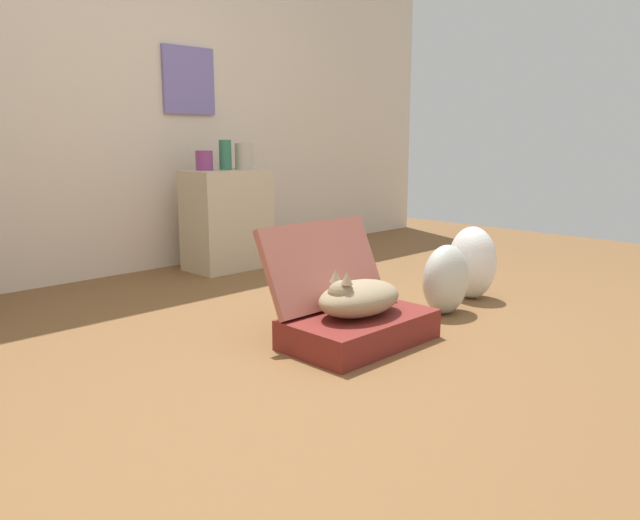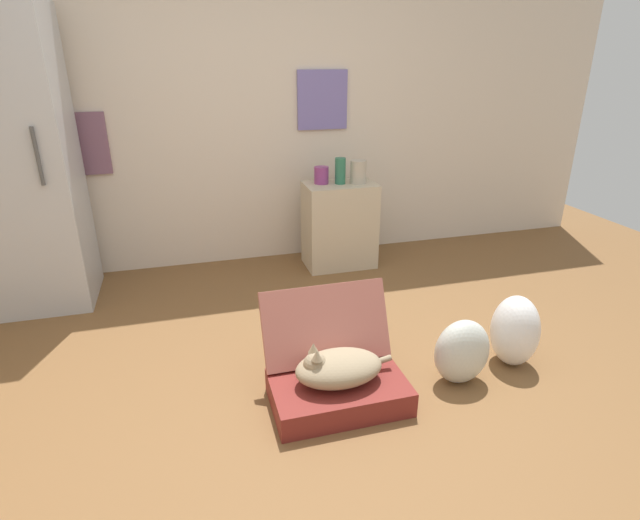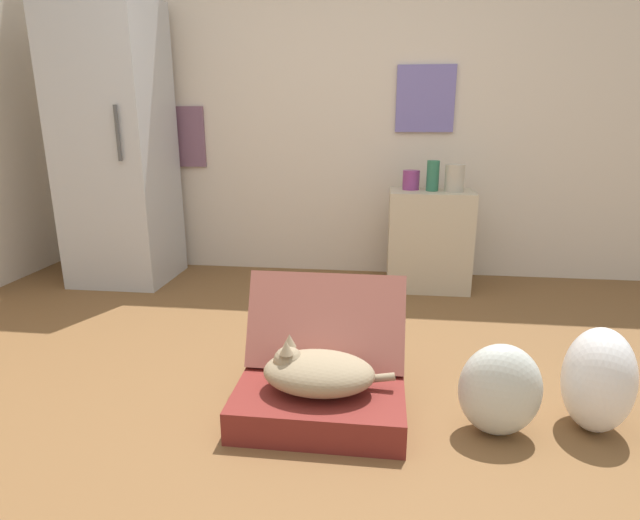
{
  "view_description": "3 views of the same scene",
  "coord_description": "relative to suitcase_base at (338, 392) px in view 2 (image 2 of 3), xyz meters",
  "views": [
    {
      "loc": [
        -1.91,
        -1.66,
        0.92
      ],
      "look_at": [
        0.39,
        0.65,
        0.27
      ],
      "focal_mm": 34.5,
      "sensor_mm": 36.0,
      "label": 1
    },
    {
      "loc": [
        -0.56,
        -1.86,
        1.64
      ],
      "look_at": [
        0.18,
        0.73,
        0.53
      ],
      "focal_mm": 27.92,
      "sensor_mm": 36.0,
      "label": 2
    },
    {
      "loc": [
        0.32,
        -1.65,
        1.17
      ],
      "look_at": [
        0.03,
        0.7,
        0.5
      ],
      "focal_mm": 28.11,
      "sensor_mm": 36.0,
      "label": 3
    }
  ],
  "objects": [
    {
      "name": "ground_plane",
      "position": [
        -0.1,
        -0.1,
        -0.07
      ],
      "size": [
        7.68,
        7.68,
        0.0
      ],
      "primitive_type": "plane",
      "color": "brown",
      "rests_on": "ground"
    },
    {
      "name": "wall_back",
      "position": [
        -0.1,
        2.16,
        1.23
      ],
      "size": [
        6.4,
        0.15,
        2.6
      ],
      "color": "beige",
      "rests_on": "ground"
    },
    {
      "name": "suitcase_base",
      "position": [
        0.0,
        0.0,
        0.0
      ],
      "size": [
        0.68,
        0.42,
        0.13
      ],
      "primitive_type": "cube",
      "color": "maroon",
      "rests_on": "ground"
    },
    {
      "name": "suitcase_lid",
      "position": [
        0.0,
        0.23,
        0.26
      ],
      "size": [
        0.68,
        0.21,
        0.4
      ],
      "primitive_type": "cube",
      "rotation": [
        1.14,
        0.0,
        0.0
      ],
      "color": "#B26356",
      "rests_on": "suitcase_base"
    },
    {
      "name": "cat",
      "position": [
        -0.01,
        0.0,
        0.15
      ],
      "size": [
        0.52,
        0.28,
        0.22
      ],
      "color": "#998466",
      "rests_on": "suitcase_base"
    },
    {
      "name": "plastic_bag_white",
      "position": [
        0.69,
        0.0,
        0.12
      ],
      "size": [
        0.31,
        0.21,
        0.37
      ],
      "primitive_type": "ellipsoid",
      "color": "silver",
      "rests_on": "ground"
    },
    {
      "name": "plastic_bag_clear",
      "position": [
        1.06,
        0.08,
        0.14
      ],
      "size": [
        0.25,
        0.28,
        0.42
      ],
      "primitive_type": "ellipsoid",
      "color": "white",
      "rests_on": "ground"
    },
    {
      "name": "refrigerator",
      "position": [
        -1.67,
        1.7,
        0.92
      ],
      "size": [
        0.67,
        0.66,
        1.97
      ],
      "color": "#B7BABC",
      "rests_on": "ground"
    },
    {
      "name": "side_table",
      "position": [
        0.56,
        1.75,
        0.28
      ],
      "size": [
        0.57,
        0.36,
        0.7
      ],
      "primitive_type": "cube",
      "color": "beige",
      "rests_on": "ground"
    },
    {
      "name": "vase_tall",
      "position": [
        0.42,
        1.8,
        0.7
      ],
      "size": [
        0.12,
        0.12,
        0.13
      ],
      "primitive_type": "cylinder",
      "color": "#8C387A",
      "rests_on": "side_table"
    },
    {
      "name": "vase_short",
      "position": [
        0.7,
        1.72,
        0.72
      ],
      "size": [
        0.13,
        0.13,
        0.18
      ],
      "primitive_type": "cylinder",
      "color": "#B7AD99",
      "rests_on": "side_table"
    },
    {
      "name": "vase_round",
      "position": [
        0.56,
        1.75,
        0.73
      ],
      "size": [
        0.08,
        0.08,
        0.21
      ],
      "primitive_type": "cylinder",
      "color": "#2D7051",
      "rests_on": "side_table"
    }
  ]
}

